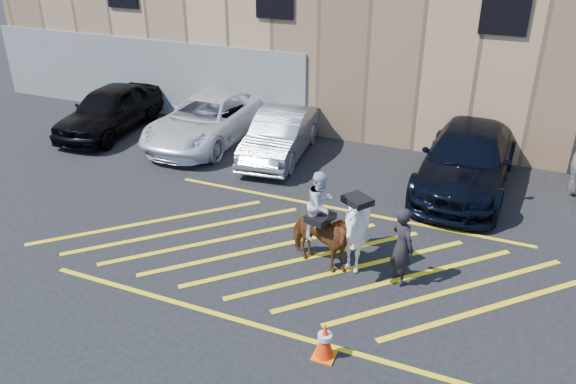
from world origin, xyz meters
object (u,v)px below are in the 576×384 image
at_px(car_black_suv, 110,110).
at_px(traffic_cone, 325,340).
at_px(car_silver_sedan, 281,135).
at_px(mounted_bay, 320,230).
at_px(handler, 402,246).
at_px(saddled_white, 356,229).
at_px(car_white_pickup, 207,119).
at_px(car_blue_suv, 467,159).

distance_m(car_black_suv, traffic_cone, 13.17).
xyz_separation_m(car_silver_sedan, mounted_bay, (3.27, -5.39, 0.19)).
bearing_deg(handler, traffic_cone, 117.57).
bearing_deg(saddled_white, car_white_pickup, 141.83).
distance_m(car_black_suv, mounted_bay, 10.90).
bearing_deg(handler, car_black_suv, 17.98).
distance_m(car_silver_sedan, handler, 7.24).
bearing_deg(car_black_suv, car_silver_sedan, -2.24).
bearing_deg(car_black_suv, saddled_white, -29.43).
relative_size(mounted_bay, saddled_white, 1.06).
xyz_separation_m(car_black_suv, car_white_pickup, (3.58, 0.55, -0.05)).
bearing_deg(handler, car_white_pickup, 6.28).
xyz_separation_m(handler, saddled_white, (-1.05, 0.22, 0.04)).
bearing_deg(traffic_cone, mounted_bay, 112.06).
bearing_deg(handler, mounted_bay, 46.70).
bearing_deg(handler, car_silver_sedan, -4.76).
xyz_separation_m(car_white_pickup, mounted_bay, (6.05, -5.66, 0.16)).
bearing_deg(car_white_pickup, mounted_bay, -43.45).
xyz_separation_m(car_silver_sedan, traffic_cone, (4.31, -7.97, -0.36)).
height_order(car_black_suv, car_silver_sedan, car_black_suv).
height_order(car_blue_suv, mounted_bay, mounted_bay).
bearing_deg(saddled_white, car_blue_suv, 71.38).
relative_size(car_silver_sedan, traffic_cone, 5.99).
xyz_separation_m(car_blue_suv, handler, (-0.65, -5.25, 0.03)).
relative_size(car_silver_sedan, car_blue_suv, 0.77).
distance_m(car_silver_sedan, traffic_cone, 9.07).
height_order(car_white_pickup, handler, handler).
relative_size(car_black_suv, car_white_pickup, 0.87).
bearing_deg(traffic_cone, handler, 75.99).
distance_m(saddled_white, traffic_cone, 3.02).
distance_m(car_white_pickup, traffic_cone, 10.88).
relative_size(car_blue_suv, mounted_bay, 2.53).
xyz_separation_m(car_white_pickup, handler, (7.78, -5.51, 0.10)).
height_order(car_silver_sedan, handler, handler).
bearing_deg(car_silver_sedan, car_white_pickup, 167.78).
xyz_separation_m(car_blue_suv, traffic_cone, (-1.33, -7.99, -0.46)).
relative_size(car_silver_sedan, saddled_white, 2.05).
distance_m(mounted_bay, saddled_white, 0.77).
distance_m(car_black_suv, car_silver_sedan, 6.37).
height_order(car_silver_sedan, traffic_cone, car_silver_sedan).
bearing_deg(mounted_bay, car_white_pickup, 136.90).
bearing_deg(mounted_bay, saddled_white, 28.86).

